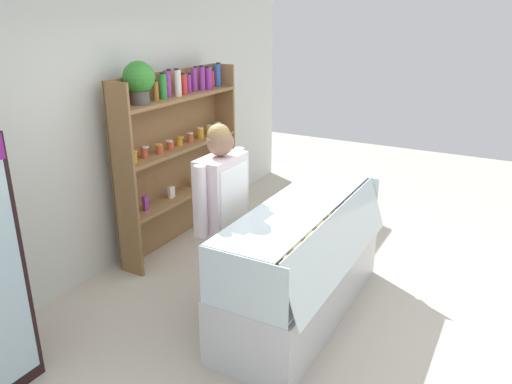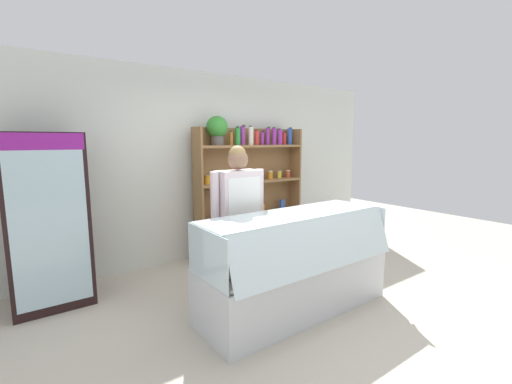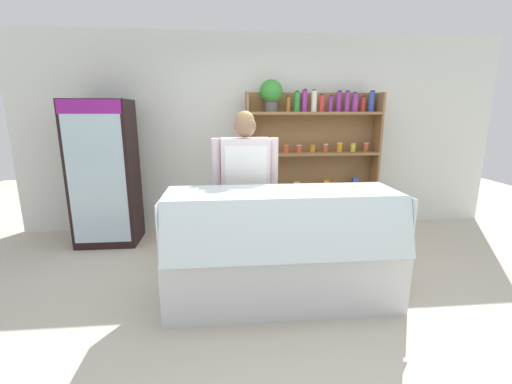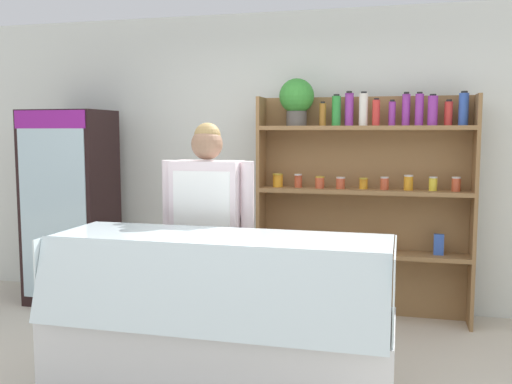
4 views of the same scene
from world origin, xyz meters
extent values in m
plane|color=beige|center=(0.00, 0.00, 0.00)|extent=(12.00, 12.00, 0.00)
cube|color=silver|center=(0.00, 2.05, 1.35)|extent=(6.80, 0.10, 2.70)
cylinder|color=orange|center=(-1.84, 1.32, 0.32)|extent=(0.07, 0.07, 0.14)
cylinder|color=#2D8C38|center=(-1.84, 1.32, 0.82)|extent=(0.05, 0.05, 0.21)
cube|color=olive|center=(0.64, 1.85, 0.96)|extent=(1.82, 0.02, 1.91)
cube|color=olive|center=(-0.26, 1.71, 0.96)|extent=(0.03, 0.28, 1.91)
cube|color=olive|center=(1.53, 1.71, 0.96)|extent=(0.03, 0.28, 1.91)
cube|color=olive|center=(0.64, 1.71, 0.57)|extent=(1.76, 0.28, 0.04)
cube|color=olive|center=(0.64, 1.71, 1.11)|extent=(1.76, 0.28, 0.04)
cube|color=olive|center=(0.64, 1.71, 1.65)|extent=(1.76, 0.28, 0.04)
cylinder|color=#4C4742|center=(0.06, 1.71, 1.73)|extent=(0.18, 0.18, 0.13)
sphere|color=#32842D|center=(0.06, 1.71, 1.92)|extent=(0.30, 0.30, 0.30)
cylinder|color=#9E6623|center=(0.28, 1.71, 1.76)|extent=(0.06, 0.06, 0.19)
cylinder|color=black|center=(0.28, 1.71, 1.86)|extent=(0.04, 0.04, 0.02)
cylinder|color=#2D8C38|center=(0.40, 1.71, 1.79)|extent=(0.08, 0.08, 0.25)
cylinder|color=black|center=(0.40, 1.71, 1.92)|extent=(0.05, 0.05, 0.02)
cylinder|color=purple|center=(0.50, 1.73, 1.80)|extent=(0.07, 0.07, 0.27)
cylinder|color=black|center=(0.50, 1.71, 1.95)|extent=(0.05, 0.05, 0.02)
cylinder|color=silver|center=(0.63, 1.69, 1.80)|extent=(0.07, 0.07, 0.27)
cylinder|color=black|center=(0.63, 1.71, 1.94)|extent=(0.05, 0.05, 0.02)
cylinder|color=red|center=(0.73, 1.69, 1.77)|extent=(0.06, 0.06, 0.21)
cylinder|color=black|center=(0.73, 1.71, 1.88)|extent=(0.04, 0.04, 0.02)
cylinder|color=purple|center=(0.86, 1.72, 1.76)|extent=(0.06, 0.06, 0.20)
cylinder|color=black|center=(0.86, 1.71, 1.87)|extent=(0.04, 0.04, 0.02)
cylinder|color=purple|center=(0.97, 1.73, 1.79)|extent=(0.07, 0.07, 0.26)
cylinder|color=black|center=(0.97, 1.71, 1.93)|extent=(0.04, 0.04, 0.02)
cylinder|color=purple|center=(1.08, 1.70, 1.79)|extent=(0.07, 0.07, 0.26)
cylinder|color=black|center=(1.08, 1.71, 1.93)|extent=(0.04, 0.04, 0.02)
cylinder|color=purple|center=(1.18, 1.68, 1.78)|extent=(0.08, 0.08, 0.24)
cylinder|color=black|center=(1.18, 1.71, 1.91)|extent=(0.05, 0.05, 0.02)
cylinder|color=red|center=(1.31, 1.73, 1.76)|extent=(0.07, 0.07, 0.19)
cylinder|color=black|center=(1.31, 1.71, 1.86)|extent=(0.04, 0.04, 0.02)
cylinder|color=#3356B2|center=(1.42, 1.72, 1.79)|extent=(0.08, 0.08, 0.26)
cylinder|color=black|center=(1.42, 1.71, 1.93)|extent=(0.05, 0.05, 0.02)
cylinder|color=orange|center=(-0.11, 1.72, 1.18)|extent=(0.09, 0.09, 0.11)
cylinder|color=gold|center=(-0.11, 1.71, 1.24)|extent=(0.09, 0.09, 0.01)
cylinder|color=#BF4C2D|center=(0.07, 1.72, 1.18)|extent=(0.07, 0.07, 0.11)
cylinder|color=silver|center=(0.07, 1.71, 1.24)|extent=(0.07, 0.07, 0.01)
cylinder|color=#BF4C2D|center=(0.27, 1.69, 1.17)|extent=(0.08, 0.08, 0.09)
cylinder|color=gold|center=(0.27, 1.71, 1.22)|extent=(0.08, 0.08, 0.01)
cylinder|color=#BF4C2D|center=(0.44, 1.69, 1.17)|extent=(0.08, 0.08, 0.09)
cylinder|color=silver|center=(0.44, 1.71, 1.22)|extent=(0.08, 0.08, 0.01)
cylinder|color=orange|center=(0.64, 1.72, 1.17)|extent=(0.07, 0.07, 0.08)
cylinder|color=gold|center=(0.64, 1.71, 1.22)|extent=(0.07, 0.07, 0.01)
cylinder|color=#BF4C2D|center=(0.81, 1.70, 1.18)|extent=(0.07, 0.07, 0.10)
cylinder|color=silver|center=(0.81, 1.71, 1.23)|extent=(0.07, 0.07, 0.01)
cylinder|color=orange|center=(1.01, 1.70, 1.19)|extent=(0.08, 0.08, 0.12)
cylinder|color=silver|center=(1.01, 1.71, 1.25)|extent=(0.08, 0.08, 0.01)
cylinder|color=yellow|center=(1.20, 1.71, 1.18)|extent=(0.07, 0.07, 0.11)
cylinder|color=silver|center=(1.20, 1.71, 1.24)|extent=(0.07, 0.07, 0.01)
cylinder|color=#BF4C2D|center=(1.38, 1.71, 1.18)|extent=(0.07, 0.07, 0.11)
cylinder|color=silver|center=(1.38, 1.71, 1.24)|extent=(0.07, 0.07, 0.01)
cube|color=purple|center=(0.01, 1.71, 0.67)|extent=(0.05, 0.04, 0.16)
cube|color=silver|center=(0.43, 1.71, 0.65)|extent=(0.08, 0.05, 0.13)
cube|color=orange|center=(0.84, 1.71, 0.66)|extent=(0.08, 0.04, 0.14)
cube|color=#3356B2|center=(1.26, 1.71, 0.68)|extent=(0.08, 0.04, 0.18)
cube|color=silver|center=(-0.08, -0.07, 0.28)|extent=(2.02, 0.72, 0.55)
cube|color=white|center=(-0.08, -0.07, 0.57)|extent=(1.96, 0.66, 0.03)
cube|color=silver|center=(-0.08, -0.41, 0.78)|extent=(1.98, 0.16, 0.47)
cube|color=silver|center=(-0.08, -0.02, 1.00)|extent=(1.98, 0.56, 0.01)
cube|color=silver|center=(-1.08, -0.07, 0.78)|extent=(0.01, 0.68, 0.45)
cube|color=silver|center=(0.92, -0.07, 0.78)|extent=(0.01, 0.68, 0.45)
cube|color=beige|center=(-0.89, 0.02, 0.61)|extent=(0.16, 0.11, 0.05)
cube|color=white|center=(-0.89, -0.20, 0.61)|extent=(0.05, 0.03, 0.02)
cube|color=beige|center=(-0.62, 0.02, 0.61)|extent=(0.16, 0.11, 0.06)
cube|color=white|center=(-0.62, -0.20, 0.61)|extent=(0.05, 0.03, 0.02)
cube|color=tan|center=(-0.35, 0.02, 0.61)|extent=(0.16, 0.13, 0.05)
cube|color=white|center=(-0.35, -0.20, 0.61)|extent=(0.05, 0.03, 0.02)
cube|color=tan|center=(-0.08, 0.02, 0.61)|extent=(0.16, 0.11, 0.06)
cube|color=white|center=(-0.08, -0.20, 0.61)|extent=(0.05, 0.03, 0.02)
cube|color=tan|center=(0.20, 0.02, 0.61)|extent=(0.16, 0.14, 0.05)
cube|color=white|center=(0.20, -0.20, 0.61)|extent=(0.05, 0.03, 0.02)
cube|color=tan|center=(0.47, 0.02, 0.61)|extent=(0.16, 0.12, 0.04)
cube|color=white|center=(0.47, -0.20, 0.61)|extent=(0.05, 0.03, 0.02)
cube|color=tan|center=(0.74, 0.02, 0.61)|extent=(0.17, 0.13, 0.06)
cube|color=white|center=(0.74, -0.20, 0.61)|extent=(0.05, 0.03, 0.02)
cylinder|color=#A35B4C|center=(-0.91, -0.18, 0.65)|extent=(0.21, 0.17, 0.14)
cylinder|color=#A35B4C|center=(-0.69, -0.18, 0.66)|extent=(0.17, 0.17, 0.15)
cylinder|color=white|center=(0.43, -0.15, 0.68)|extent=(0.07, 0.07, 0.19)
cylinder|color=white|center=(0.53, -0.15, 0.68)|extent=(0.07, 0.07, 0.19)
cylinder|color=#4C4233|center=(-0.46, 0.55, 0.39)|extent=(0.13, 0.13, 0.77)
cylinder|color=#4C4233|center=(-0.25, 0.55, 0.39)|extent=(0.13, 0.13, 0.77)
cube|color=silver|center=(-0.36, 0.55, 1.09)|extent=(0.48, 0.24, 0.64)
cube|color=white|center=(-0.36, 0.42, 0.75)|extent=(0.40, 0.01, 1.20)
cylinder|color=silver|center=(-0.65, 0.55, 1.13)|extent=(0.09, 0.09, 0.58)
cylinder|color=silver|center=(-0.07, 0.55, 1.13)|extent=(0.09, 0.09, 0.58)
sphere|color=#8C664C|center=(-0.36, 0.55, 1.53)|extent=(0.22, 0.22, 0.22)
sphere|color=#997A47|center=(-0.36, 0.56, 1.58)|extent=(0.19, 0.19, 0.19)
camera|label=1|loc=(-3.57, -1.55, 2.51)|focal=35.00mm
camera|label=2|loc=(-2.36, -2.52, 1.73)|focal=24.00mm
camera|label=3|loc=(-0.57, -2.85, 1.67)|focal=24.00mm
camera|label=4|loc=(0.94, -3.19, 1.62)|focal=40.00mm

